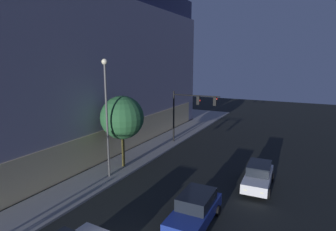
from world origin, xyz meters
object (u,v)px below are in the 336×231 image
(street_lamp_sidewalk, at_px, (106,106))
(sidewalk_tree, at_px, (122,118))
(traffic_light_far_corner, at_px, (191,107))
(modern_building, at_px, (33,64))
(car_white, at_px, (258,175))
(car_blue, at_px, (195,209))

(street_lamp_sidewalk, bearing_deg, sidewalk_tree, 6.69)
(street_lamp_sidewalk, distance_m, sidewalk_tree, 2.66)
(traffic_light_far_corner, bearing_deg, street_lamp_sidewalk, 168.69)
(modern_building, height_order, traffic_light_far_corner, modern_building)
(traffic_light_far_corner, distance_m, car_white, 11.88)
(sidewalk_tree, xyz_separation_m, car_white, (1.51, -11.07, -3.59))
(modern_building, relative_size, car_white, 7.31)
(car_blue, bearing_deg, modern_building, 69.55)
(modern_building, distance_m, sidewalk_tree, 17.39)
(car_blue, height_order, car_white, car_blue)
(modern_building, distance_m, car_blue, 27.80)
(modern_building, bearing_deg, street_lamp_sidewalk, -111.63)
(sidewalk_tree, distance_m, car_blue, 10.66)
(car_blue, bearing_deg, traffic_light_far_corner, 23.63)
(modern_building, bearing_deg, sidewalk_tree, -104.72)
(traffic_light_far_corner, relative_size, street_lamp_sidewalk, 0.63)
(street_lamp_sidewalk, height_order, sidewalk_tree, street_lamp_sidewalk)
(street_lamp_sidewalk, relative_size, sidewalk_tree, 1.49)
(traffic_light_far_corner, bearing_deg, car_blue, -156.37)
(modern_building, relative_size, car_blue, 7.38)
(modern_building, xyz_separation_m, street_lamp_sidewalk, (-6.57, -16.56, -2.97))
(sidewalk_tree, distance_m, car_white, 11.74)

